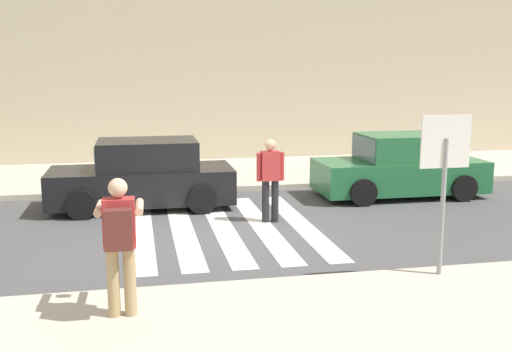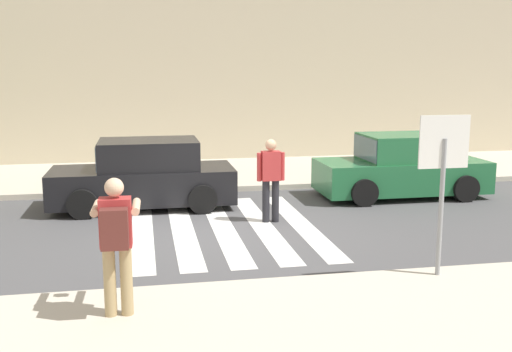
{
  "view_description": "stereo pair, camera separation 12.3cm",
  "coord_description": "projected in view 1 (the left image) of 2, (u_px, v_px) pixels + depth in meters",
  "views": [
    {
      "loc": [
        -1.64,
        -11.29,
        3.16
      ],
      "look_at": [
        0.6,
        -0.2,
        1.1
      ],
      "focal_mm": 42.0,
      "sensor_mm": 36.0,
      "label": 1
    },
    {
      "loc": [
        -1.52,
        -11.32,
        3.16
      ],
      "look_at": [
        0.6,
        -0.2,
        1.1
      ],
      "focal_mm": 42.0,
      "sensor_mm": 36.0,
      "label": 2
    }
  ],
  "objects": [
    {
      "name": "crosswalk_stripe_2",
      "position": [
        223.0,
        227.0,
        11.97
      ],
      "size": [
        0.44,
        5.2,
        0.01
      ],
      "primitive_type": "cube",
      "color": "silver",
      "rests_on": "ground"
    },
    {
      "name": "crosswalk_stripe_4",
      "position": [
        300.0,
        223.0,
        12.28
      ],
      "size": [
        0.44,
        5.2,
        0.01
      ],
      "primitive_type": "cube",
      "color": "silver",
      "rests_on": "ground"
    },
    {
      "name": "crosswalk_stripe_3",
      "position": [
        262.0,
        225.0,
        12.12
      ],
      "size": [
        0.44,
        5.2,
        0.01
      ],
      "primitive_type": "cube",
      "color": "silver",
      "rests_on": "ground"
    },
    {
      "name": "pedestrian_crossing",
      "position": [
        270.0,
        176.0,
        12.25
      ],
      "size": [
        0.58,
        0.24,
        1.72
      ],
      "color": "#232328",
      "rests_on": "ground"
    },
    {
      "name": "crosswalk_stripe_0",
      "position": [
        141.0,
        232.0,
        11.66
      ],
      "size": [
        0.44,
        5.2,
        0.01
      ],
      "primitive_type": "cube",
      "color": "silver",
      "rests_on": "ground"
    },
    {
      "name": "crosswalk_stripe_1",
      "position": [
        183.0,
        229.0,
        11.81
      ],
      "size": [
        0.44,
        5.2,
        0.01
      ],
      "primitive_type": "cube",
      "color": "silver",
      "rests_on": "ground"
    },
    {
      "name": "parked_car_green",
      "position": [
        401.0,
        167.0,
        14.79
      ],
      "size": [
        4.1,
        1.92,
        1.55
      ],
      "color": "#236B3D",
      "rests_on": "ground"
    },
    {
      "name": "photographer_with_backpack",
      "position": [
        120.0,
        236.0,
        7.18
      ],
      "size": [
        0.59,
        0.85,
        1.72
      ],
      "color": "tan",
      "rests_on": "sidewalk_near"
    },
    {
      "name": "parked_car_black",
      "position": [
        143.0,
        176.0,
        13.57
      ],
      "size": [
        4.1,
        1.92,
        1.55
      ],
      "color": "black",
      "rests_on": "ground"
    },
    {
      "name": "building_facade_far",
      "position": [
        181.0,
        68.0,
        21.25
      ],
      "size": [
        56.0,
        4.0,
        6.24
      ],
      "primitive_type": "cube",
      "color": "beige",
      "rests_on": "ground"
    },
    {
      "name": "ground_plane",
      "position": [
        224.0,
        230.0,
        11.77
      ],
      "size": [
        120.0,
        120.0,
        0.0
      ],
      "primitive_type": "plane",
      "color": "#4C4C4F"
    },
    {
      "name": "stop_sign",
      "position": [
        445.0,
        160.0,
        8.58
      ],
      "size": [
        0.76,
        0.08,
        2.35
      ],
      "color": "gray",
      "rests_on": "sidewalk_near"
    },
    {
      "name": "sidewalk_far",
      "position": [
        194.0,
        174.0,
        17.55
      ],
      "size": [
        60.0,
        4.8,
        0.14
      ],
      "primitive_type": "cube",
      "color": "beige",
      "rests_on": "ground"
    }
  ]
}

